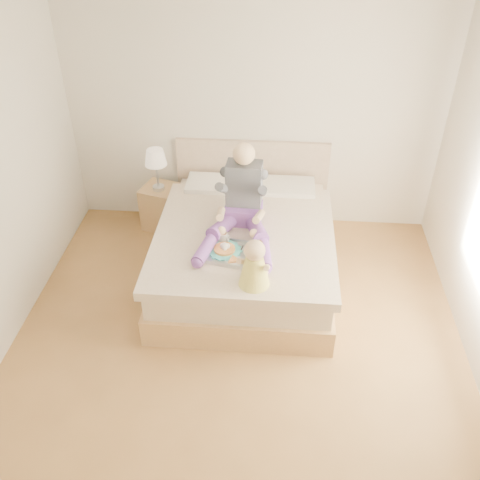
# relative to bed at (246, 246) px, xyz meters

# --- Properties ---
(room) EXTENTS (4.02, 4.22, 2.71)m
(room) POSITION_rel_bed_xyz_m (0.08, -1.08, 1.19)
(room) COLOR brown
(room) RESTS_ON ground
(bed) EXTENTS (1.70, 2.18, 1.00)m
(bed) POSITION_rel_bed_xyz_m (0.00, 0.00, 0.00)
(bed) COLOR #A57D4D
(bed) RESTS_ON ground
(nightstand) EXTENTS (0.51, 0.47, 0.51)m
(nightstand) POSITION_rel_bed_xyz_m (-1.00, 0.74, -0.06)
(nightstand) COLOR #A57D4D
(nightstand) RESTS_ON ground
(lamp) EXTENTS (0.24, 0.24, 0.48)m
(lamp) POSITION_rel_bed_xyz_m (-1.02, 0.71, 0.56)
(lamp) COLOR #B2B5B9
(lamp) RESTS_ON nightstand
(adult) EXTENTS (0.71, 1.02, 0.84)m
(adult) POSITION_rel_bed_xyz_m (-0.03, -0.10, 0.54)
(adult) COLOR #67388C
(adult) RESTS_ON bed
(tray) EXTENTS (0.56, 0.48, 0.14)m
(tray) POSITION_rel_bed_xyz_m (-0.06, -0.53, 0.33)
(tray) COLOR #B2B5B9
(tray) RESTS_ON bed
(baby) EXTENTS (0.31, 0.39, 0.44)m
(baby) POSITION_rel_bed_xyz_m (0.14, -0.91, 0.47)
(baby) COLOR #E2D347
(baby) RESTS_ON bed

